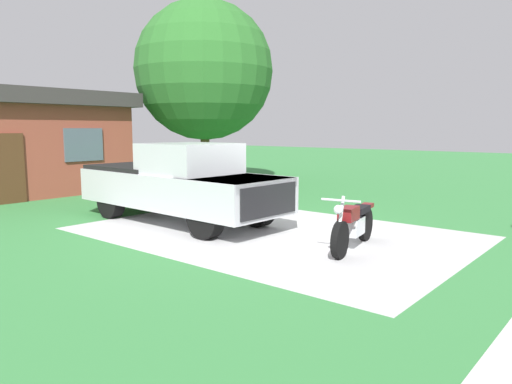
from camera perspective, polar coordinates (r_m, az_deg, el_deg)
name	(u,v)px	position (r m, az deg, el deg)	size (l,w,h in m)	color
ground_plane	(271,233)	(10.41, 1.83, -4.86)	(80.00, 80.00, 0.00)	#357B3D
driveway_pad	(271,233)	(10.41, 1.83, -4.85)	(5.56, 8.05, 0.01)	#B6B6B6
motorcycle	(354,224)	(9.11, 11.54, -3.78)	(2.19, 0.78, 1.09)	black
pickup_truck	(178,183)	(11.63, -9.27, 1.12)	(2.17, 5.68, 1.90)	black
shade_tree	(204,71)	(19.70, -6.21, 14.16)	(5.49, 5.49, 7.26)	brown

